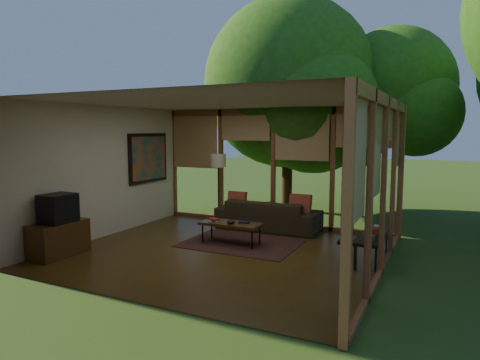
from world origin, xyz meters
The scene contains 25 objects.
floor centered at (0.00, 0.00, 0.00)m, with size 5.50×5.50×0.00m, color brown.
ceiling centered at (0.00, 0.00, 2.70)m, with size 5.50×5.50×0.00m, color silver.
wall_left centered at (-2.75, 0.00, 1.35)m, with size 0.04×5.00×2.70m, color silver.
wall_front centered at (0.00, -2.50, 1.35)m, with size 5.50×0.04×2.70m, color silver.
window_wall_back centered at (0.00, 2.50, 1.35)m, with size 5.50×0.12×2.70m, color brown.
window_wall_right centered at (2.75, 0.00, 1.35)m, with size 0.12×5.00×2.70m, color brown.
tree_nw centered at (-0.36, 4.50, 3.46)m, with size 4.57×4.57×5.74m.
tree_ne centered at (2.19, 5.76, 3.35)m, with size 3.20×3.20×4.96m.
rug centered at (0.06, 0.65, 0.01)m, with size 2.20×1.56×0.01m, color brown.
sofa centered at (0.09, 2.00, 0.33)m, with size 2.27×0.89×0.66m, color #312818.
pillow_left centered at (-0.66, 1.95, 0.59)m, with size 0.42×0.14×0.42m, color maroon.
pillow_right centered at (0.84, 1.95, 0.61)m, with size 0.46×0.15×0.46m, color maroon.
ct_book_lower centered at (-0.45, 0.50, 0.44)m, with size 0.19×0.14×0.03m, color beige.
ct_book_upper centered at (-0.45, 0.50, 0.47)m, with size 0.19×0.15×0.03m, color maroon.
ct_book_side centered at (0.15, 0.63, 0.44)m, with size 0.20×0.15×0.03m, color black.
ct_bowl centered at (-0.05, 0.45, 0.46)m, with size 0.16×0.16×0.07m, color black.
media_cabinet centered at (-2.47, -1.46, 0.30)m, with size 0.50×1.00×0.60m, color #4F3315.
television centered at (-2.45, -1.46, 0.85)m, with size 0.45×0.55×0.50m, color black.
console_book_a centered at (2.40, 0.24, 0.49)m, with size 0.21×0.16×0.08m, color #2D5040.
console_book_b centered at (2.40, 0.69, 0.51)m, with size 0.24×0.17×0.11m, color maroon.
console_book_c centered at (2.40, 1.09, 0.49)m, with size 0.23×0.17×0.06m, color beige.
floor_lamp centered at (-1.17, 2.00, 1.41)m, with size 0.36×0.36×1.65m.
coffee_table centered at (-0.10, 0.55, 0.39)m, with size 1.20×0.50×0.43m.
side_console centered at (2.40, 0.64, 0.41)m, with size 0.60×1.40×0.46m.
wall_painting centered at (-2.71, 1.40, 1.55)m, with size 0.06×1.35×1.15m.
Camera 1 is at (3.61, -6.66, 2.21)m, focal length 32.00 mm.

